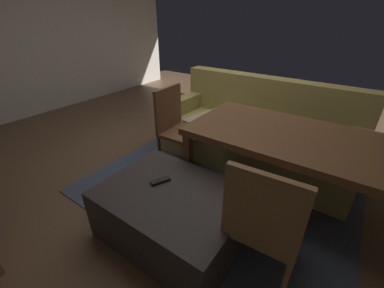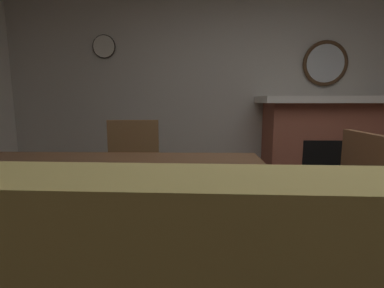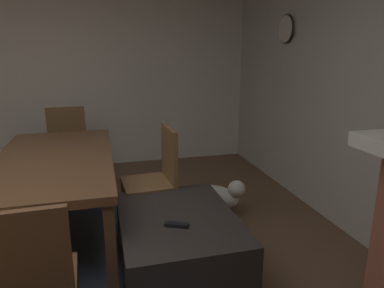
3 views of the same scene
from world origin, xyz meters
name	(u,v)px [view 1 (image 1 of 3)]	position (x,y,z in m)	size (l,w,h in m)	color
floor	(197,157)	(0.00, 0.00, 0.00)	(7.94, 7.94, 0.00)	brown
wall_left	(40,37)	(-3.31, 0.00, 1.29)	(0.12, 5.89, 2.57)	beige
area_rug	(217,187)	(0.52, -0.39, 0.01)	(2.60, 2.00, 0.01)	#3D475B
couch	(254,134)	(0.57, 0.42, 0.33)	(2.29, 1.01, 0.96)	#9E8E4C
ottoman_coffee_table	(173,213)	(0.52, -1.11, 0.22)	(1.09, 0.82, 0.44)	#2D2826
tv_remote	(161,181)	(0.37, -1.07, 0.45)	(0.05, 0.16, 0.02)	black
dining_table	(302,145)	(1.21, -0.23, 0.67)	(1.89, 0.92, 0.74)	brown
dining_chair_south	(264,221)	(1.22, -1.09, 0.52)	(0.46, 0.46, 0.93)	brown
dining_chair_north	(318,126)	(1.21, 0.62, 0.52)	(0.46, 0.46, 0.93)	brown
dining_chair_west	(176,124)	(-0.13, -0.24, 0.52)	(0.46, 0.46, 0.93)	brown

